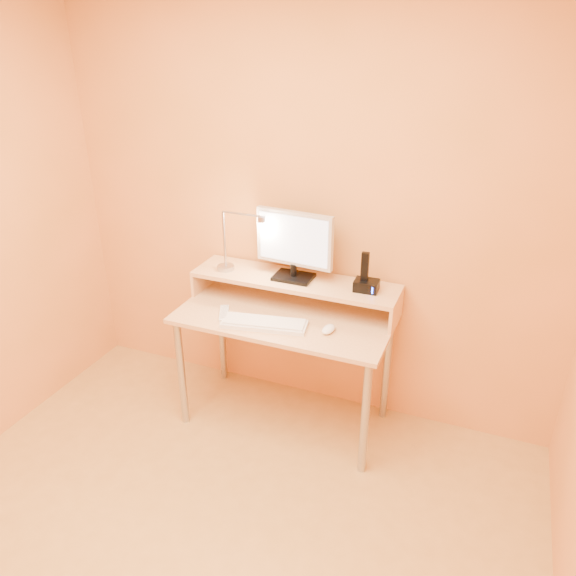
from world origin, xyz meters
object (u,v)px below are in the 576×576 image
at_px(phone_dock, 366,285).
at_px(remote_control, 224,313).
at_px(mouse, 328,329).
at_px(lamp_base, 226,267).
at_px(keyboard, 264,324).
at_px(monitor_panel, 294,239).

relative_size(phone_dock, remote_control, 0.74).
height_order(phone_dock, mouse, phone_dock).
bearing_deg(lamp_base, keyboard, -36.70).
bearing_deg(remote_control, mouse, -21.36).
height_order(mouse, remote_control, mouse).
bearing_deg(remote_control, keyboard, -31.08).
distance_m(phone_dock, keyboard, 0.59).
xyz_separation_m(monitor_panel, mouse, (0.29, -0.25, -0.38)).
xyz_separation_m(monitor_panel, keyboard, (-0.05, -0.32, -0.39)).
bearing_deg(keyboard, phone_dock, 22.25).
distance_m(lamp_base, mouse, 0.76).
distance_m(keyboard, mouse, 0.35).
height_order(phone_dock, keyboard, phone_dock).
xyz_separation_m(phone_dock, keyboard, (-0.47, -0.31, -0.18)).
height_order(keyboard, mouse, mouse).
xyz_separation_m(monitor_panel, remote_control, (-0.31, -0.29, -0.39)).
bearing_deg(remote_control, phone_dock, -4.05).
xyz_separation_m(phone_dock, mouse, (-0.13, -0.24, -0.17)).
bearing_deg(phone_dock, keyboard, -149.06).
distance_m(keyboard, remote_control, 0.26).
height_order(lamp_base, phone_dock, phone_dock).
distance_m(lamp_base, remote_control, 0.32).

